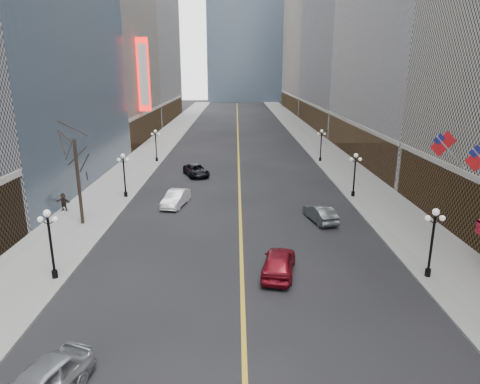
{
  "coord_description": "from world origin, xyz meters",
  "views": [
    {
      "loc": [
        -0.35,
        5.45,
        12.75
      ],
      "look_at": [
        -0.19,
        23.26,
        7.67
      ],
      "focal_mm": 32.0,
      "sensor_mm": 36.0,
      "label": 1
    }
  ],
  "objects_px": {
    "car_nb_mid": "(176,198)",
    "car_sb_mid": "(279,262)",
    "streetlamp_east_1": "(433,236)",
    "streetlamp_west_1": "(50,237)",
    "streetlamp_east_2": "(355,170)",
    "streetlamp_west_3": "(156,142)",
    "car_nb_far": "(196,170)",
    "car_sb_far": "(320,213)",
    "streetlamp_west_2": "(124,171)",
    "streetlamp_east_3": "(321,142)"
  },
  "relations": [
    {
      "from": "car_nb_mid",
      "to": "car_sb_mid",
      "type": "distance_m",
      "value": 16.98
    },
    {
      "from": "streetlamp_east_1",
      "to": "streetlamp_west_1",
      "type": "distance_m",
      "value": 23.6
    },
    {
      "from": "streetlamp_east_2",
      "to": "streetlamp_west_3",
      "type": "height_order",
      "value": "same"
    },
    {
      "from": "streetlamp_east_1",
      "to": "streetlamp_west_3",
      "type": "height_order",
      "value": "same"
    },
    {
      "from": "car_nb_far",
      "to": "car_sb_far",
      "type": "xyz_separation_m",
      "value": [
        12.33,
        -16.83,
        0.02
      ]
    },
    {
      "from": "car_sb_far",
      "to": "streetlamp_west_2",
      "type": "bearing_deg",
      "value": -34.64
    },
    {
      "from": "car_nb_far",
      "to": "car_sb_mid",
      "type": "xyz_separation_m",
      "value": [
        7.72,
        -26.9,
        0.13
      ]
    },
    {
      "from": "streetlamp_east_2",
      "to": "streetlamp_west_1",
      "type": "distance_m",
      "value": 29.68
    },
    {
      "from": "streetlamp_east_1",
      "to": "car_nb_far",
      "type": "xyz_separation_m",
      "value": [
        -17.15,
        27.55,
        -2.19
      ]
    },
    {
      "from": "streetlamp_east_2",
      "to": "car_sb_far",
      "type": "xyz_separation_m",
      "value": [
        -4.82,
        -7.29,
        -2.17
      ]
    },
    {
      "from": "streetlamp_west_3",
      "to": "car_nb_far",
      "type": "height_order",
      "value": "streetlamp_west_3"
    },
    {
      "from": "streetlamp_east_2",
      "to": "streetlamp_east_3",
      "type": "distance_m",
      "value": 18.0
    },
    {
      "from": "streetlamp_east_2",
      "to": "streetlamp_east_3",
      "type": "xyz_separation_m",
      "value": [
        0.0,
        18.0,
        0.0
      ]
    },
    {
      "from": "streetlamp_east_1",
      "to": "car_nb_mid",
      "type": "xyz_separation_m",
      "value": [
        -18.03,
        15.28,
        -2.13
      ]
    },
    {
      "from": "car_nb_mid",
      "to": "car_sb_mid",
      "type": "xyz_separation_m",
      "value": [
        8.6,
        -14.63,
        0.07
      ]
    },
    {
      "from": "streetlamp_east_1",
      "to": "car_nb_mid",
      "type": "distance_m",
      "value": 23.73
    },
    {
      "from": "streetlamp_east_2",
      "to": "car_sb_mid",
      "type": "height_order",
      "value": "streetlamp_east_2"
    },
    {
      "from": "car_sb_mid",
      "to": "car_sb_far",
      "type": "relative_size",
      "value": 1.11
    },
    {
      "from": "streetlamp_east_2",
      "to": "car_nb_far",
      "type": "distance_m",
      "value": 19.75
    },
    {
      "from": "streetlamp_east_3",
      "to": "car_nb_far",
      "type": "distance_m",
      "value": 19.25
    },
    {
      "from": "streetlamp_east_1",
      "to": "car_sb_mid",
      "type": "relative_size",
      "value": 0.92
    },
    {
      "from": "streetlamp_west_2",
      "to": "streetlamp_west_3",
      "type": "distance_m",
      "value": 18.0
    },
    {
      "from": "streetlamp_east_1",
      "to": "car_nb_mid",
      "type": "relative_size",
      "value": 0.97
    },
    {
      "from": "streetlamp_east_1",
      "to": "car_nb_far",
      "type": "distance_m",
      "value": 32.52
    },
    {
      "from": "streetlamp_east_2",
      "to": "streetlamp_west_3",
      "type": "distance_m",
      "value": 29.68
    },
    {
      "from": "streetlamp_east_2",
      "to": "car_sb_mid",
      "type": "xyz_separation_m",
      "value": [
        -9.43,
        -17.35,
        -2.06
      ]
    },
    {
      "from": "streetlamp_west_1",
      "to": "streetlamp_east_2",
      "type": "bearing_deg",
      "value": 37.33
    },
    {
      "from": "streetlamp_west_2",
      "to": "car_sb_far",
      "type": "relative_size",
      "value": 1.02
    },
    {
      "from": "car_nb_mid",
      "to": "car_nb_far",
      "type": "relative_size",
      "value": 0.91
    },
    {
      "from": "streetlamp_east_3",
      "to": "car_nb_mid",
      "type": "xyz_separation_m",
      "value": [
        -18.03,
        -20.72,
        -2.13
      ]
    },
    {
      "from": "streetlamp_east_3",
      "to": "streetlamp_west_1",
      "type": "bearing_deg",
      "value": -123.25
    },
    {
      "from": "streetlamp_east_1",
      "to": "streetlamp_east_2",
      "type": "bearing_deg",
      "value": 90.0
    },
    {
      "from": "streetlamp_east_2",
      "to": "streetlamp_west_1",
      "type": "relative_size",
      "value": 1.0
    },
    {
      "from": "streetlamp_east_3",
      "to": "car_nb_mid",
      "type": "bearing_deg",
      "value": -131.03
    },
    {
      "from": "streetlamp_west_1",
      "to": "streetlamp_west_3",
      "type": "relative_size",
      "value": 1.0
    },
    {
      "from": "streetlamp_west_3",
      "to": "car_sb_mid",
      "type": "relative_size",
      "value": 0.92
    },
    {
      "from": "streetlamp_west_2",
      "to": "car_sb_far",
      "type": "distance_m",
      "value": 20.26
    },
    {
      "from": "streetlamp_east_1",
      "to": "car_nb_far",
      "type": "relative_size",
      "value": 0.89
    },
    {
      "from": "streetlamp_east_3",
      "to": "streetlamp_west_3",
      "type": "bearing_deg",
      "value": 180.0
    },
    {
      "from": "streetlamp_west_1",
      "to": "car_sb_far",
      "type": "distance_m",
      "value": 21.73
    },
    {
      "from": "car_nb_mid",
      "to": "car_nb_far",
      "type": "height_order",
      "value": "car_nb_mid"
    },
    {
      "from": "streetlamp_east_2",
      "to": "car_nb_far",
      "type": "relative_size",
      "value": 0.89
    },
    {
      "from": "streetlamp_east_1",
      "to": "car_sb_mid",
      "type": "bearing_deg",
      "value": 176.07
    },
    {
      "from": "car_nb_mid",
      "to": "car_sb_far",
      "type": "xyz_separation_m",
      "value": [
        13.21,
        -4.57,
        -0.04
      ]
    },
    {
      "from": "streetlamp_east_2",
      "to": "car_nb_far",
      "type": "bearing_deg",
      "value": 150.9
    },
    {
      "from": "car_nb_far",
      "to": "streetlamp_east_1",
      "type": "bearing_deg",
      "value": -79.19
    },
    {
      "from": "streetlamp_west_1",
      "to": "streetlamp_west_2",
      "type": "bearing_deg",
      "value": 90.0
    },
    {
      "from": "streetlamp_east_3",
      "to": "car_nb_mid",
      "type": "relative_size",
      "value": 0.97
    },
    {
      "from": "car_nb_far",
      "to": "car_sb_mid",
      "type": "relative_size",
      "value": 1.03
    },
    {
      "from": "streetlamp_east_3",
      "to": "car_nb_mid",
      "type": "height_order",
      "value": "streetlamp_east_3"
    }
  ]
}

